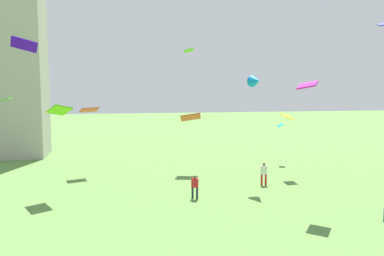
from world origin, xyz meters
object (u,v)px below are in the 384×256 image
(kite_flying_0, at_px, (280,125))
(kite_flying_7, at_px, (89,110))
(kite_flying_1, at_px, (59,110))
(kite_flying_10, at_px, (287,117))
(kite_flying_5, at_px, (189,50))
(kite_flying_4, at_px, (24,45))
(person_0, at_px, (264,172))
(kite_flying_8, at_px, (256,81))
(kite_flying_2, at_px, (191,117))
(kite_flying_6, at_px, (1,100))
(kite_flying_9, at_px, (308,85))
(person_1, at_px, (195,185))

(kite_flying_0, height_order, kite_flying_7, kite_flying_7)
(kite_flying_1, xyz_separation_m, kite_flying_10, (17.57, 2.03, -0.80))
(kite_flying_1, bearing_deg, kite_flying_5, 97.26)
(kite_flying_4, xyz_separation_m, kite_flying_5, (12.92, 6.74, 0.67))
(kite_flying_4, bearing_deg, kite_flying_1, -43.55)
(kite_flying_1, height_order, kite_flying_4, kite_flying_4)
(person_0, distance_m, kite_flying_8, 6.85)
(kite_flying_8, bearing_deg, kite_flying_5, 107.77)
(kite_flying_2, relative_size, kite_flying_6, 1.40)
(kite_flying_2, xyz_separation_m, kite_flying_6, (-15.24, 0.46, 1.53))
(kite_flying_1, bearing_deg, kite_flying_9, 37.32)
(kite_flying_4, xyz_separation_m, kite_flying_10, (19.91, 0.49, -5.24))
(person_0, bearing_deg, person_1, 8.87)
(kite_flying_2, bearing_deg, person_1, -88.30)
(kite_flying_0, bearing_deg, kite_flying_7, 112.80)
(kite_flying_1, height_order, kite_flying_10, kite_flying_1)
(kite_flying_1, bearing_deg, kite_flying_10, 65.79)
(kite_flying_4, height_order, kite_flying_10, kite_flying_4)
(kite_flying_1, height_order, kite_flying_7, kite_flying_1)
(kite_flying_1, distance_m, kite_flying_6, 7.74)
(kite_flying_8, distance_m, kite_flying_9, 5.81)
(person_1, xyz_separation_m, kite_flying_8, (5.22, 2.66, 6.89))
(kite_flying_8, bearing_deg, kite_flying_7, 148.08)
(kite_flying_6, xyz_separation_m, kite_flying_7, (6.66, 0.75, -0.86))
(kite_flying_8, bearing_deg, person_1, -156.24)
(kite_flying_7, bearing_deg, person_0, -47.53)
(kite_flying_9, bearing_deg, kite_flying_2, 60.37)
(kite_flying_6, height_order, kite_flying_7, kite_flying_6)
(kite_flying_0, distance_m, kite_flying_6, 24.81)
(kite_flying_4, height_order, kite_flying_7, kite_flying_4)
(kite_flying_2, xyz_separation_m, kite_flying_9, (4.68, -11.25, 2.59))
(person_1, relative_size, kite_flying_9, 0.84)
(kite_flying_0, bearing_deg, person_1, 153.45)
(kite_flying_1, xyz_separation_m, kite_flying_4, (-2.35, 1.54, 4.44))
(kite_flying_0, bearing_deg, kite_flying_4, 125.15)
(kite_flying_2, relative_size, kite_flying_8, 1.58)
(person_0, xyz_separation_m, kite_flying_2, (-4.38, 5.83, 3.83))
(kite_flying_6, relative_size, kite_flying_7, 0.82)
(kite_flying_6, bearing_deg, kite_flying_8, 164.43)
(person_1, bearing_deg, kite_flying_2, 124.03)
(kite_flying_0, bearing_deg, kite_flying_2, 122.02)
(kite_flying_4, bearing_deg, kite_flying_5, 17.30)
(kite_flying_0, height_order, kite_flying_5, kite_flying_5)
(kite_flying_1, distance_m, kite_flying_7, 6.70)
(person_0, bearing_deg, kite_flying_1, -15.09)
(kite_flying_1, bearing_deg, kite_flying_4, -154.09)
(kite_flying_4, distance_m, kite_flying_7, 7.88)
(person_0, relative_size, kite_flying_5, 1.84)
(person_1, bearing_deg, kite_flying_4, -157.69)
(kite_flying_5, height_order, kite_flying_8, kite_flying_5)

